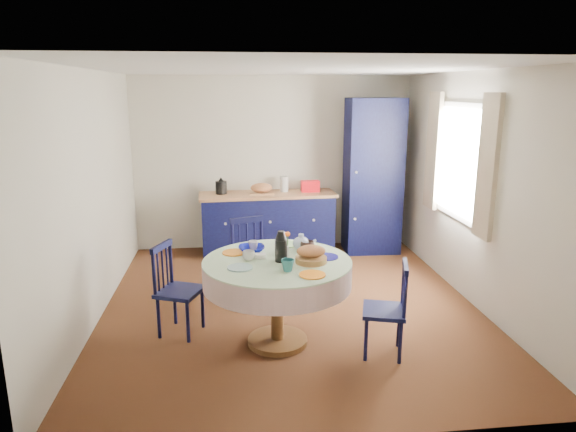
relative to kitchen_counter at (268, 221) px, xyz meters
name	(u,v)px	position (x,y,z in m)	size (l,w,h in m)	color
floor	(290,305)	(0.10, -1.96, -0.45)	(4.50, 4.50, 0.00)	black
ceiling	(291,69)	(0.10, -1.96, 2.05)	(4.50, 4.50, 0.00)	white
wall_back	(273,163)	(0.10, 0.29, 0.80)	(4.00, 0.02, 2.50)	beige
wall_left	(92,198)	(-1.90, -1.96, 0.80)	(0.02, 4.50, 2.50)	beige
wall_right	(474,189)	(2.10, -1.96, 0.80)	(0.02, 4.50, 2.50)	beige
window	(460,160)	(2.05, -1.66, 1.08)	(0.10, 1.74, 1.45)	white
kitchen_counter	(268,221)	(0.00, 0.00, 0.00)	(1.96, 0.70, 1.10)	black
pantry_cabinet	(373,176)	(1.50, -0.11, 0.65)	(0.78, 0.57, 2.19)	black
dining_table	(278,273)	(-0.11, -2.80, 0.24)	(1.34, 1.34, 1.09)	#502D16
chair_left	(176,289)	(-1.06, -2.47, 0.00)	(0.50, 0.51, 0.89)	black
chair_far	(252,261)	(-0.31, -1.82, 0.03)	(0.52, 0.51, 0.94)	black
chair_right	(388,309)	(0.83, -3.11, -0.01)	(0.46, 0.47, 0.86)	black
mug_a	(249,256)	(-0.37, -2.77, 0.41)	(0.11, 0.11, 0.09)	silver
mug_b	(288,265)	(-0.06, -3.10, 0.42)	(0.11, 0.11, 0.10)	#296E72
mug_c	(307,247)	(0.19, -2.60, 0.42)	(0.13, 0.13, 0.11)	black
mug_d	(253,246)	(-0.32, -2.48, 0.41)	(0.10, 0.10, 0.09)	silver
cobalt_bowl	(252,249)	(-0.34, -2.55, 0.39)	(0.25, 0.25, 0.06)	#060A6F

